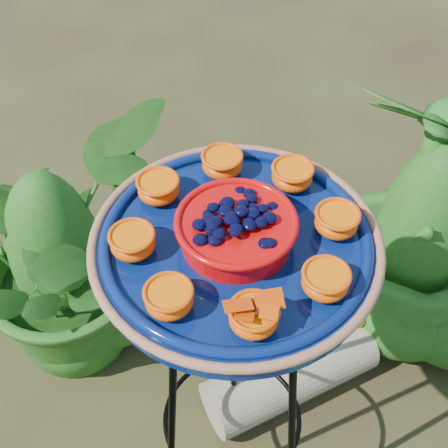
{
  "coord_description": "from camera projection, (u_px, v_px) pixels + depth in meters",
  "views": [
    {
      "loc": [
        -0.28,
        -0.72,
        1.85
      ],
      "look_at": [
        -0.13,
        0.0,
        1.05
      ],
      "focal_mm": 50.0,
      "sensor_mm": 36.0,
      "label": 1
    }
  ],
  "objects": [
    {
      "name": "shrub_back_left",
      "position": [
        56.0,
        251.0,
        1.89
      ],
      "size": [
        0.9,
        0.94,
        0.82
      ],
      "primitive_type": "imported",
      "rotation": [
        0.0,
        0.0,
        1.13
      ],
      "color": "#1E4D14",
      "rests_on": "ground"
    },
    {
      "name": "driftwood_log",
      "position": [
        290.0,
        375.0,
        1.96
      ],
      "size": [
        0.58,
        0.32,
        0.18
      ],
      "primitive_type": "cylinder",
      "rotation": [
        0.0,
        1.57,
        0.27
      ],
      "color": "tan",
      "rests_on": "ground"
    },
    {
      "name": "feeder_dish",
      "position": [
        236.0,
        242.0,
        1.09
      ],
      "size": [
        0.6,
        0.6,
        0.12
      ],
      "rotation": [
        0.0,
        0.0,
        -0.24
      ],
      "color": "#071954",
      "rests_on": "tripod_stand"
    },
    {
      "name": "tripod_stand",
      "position": [
        233.0,
        367.0,
        1.41
      ],
      "size": [
        0.43,
        0.43,
        0.98
      ],
      "rotation": [
        0.0,
        0.0,
        -0.24
      ],
      "color": "black",
      "rests_on": "ground"
    },
    {
      "name": "shrub_back_right",
      "position": [
        426.0,
        222.0,
        1.88
      ],
      "size": [
        0.74,
        0.74,
        0.95
      ],
      "primitive_type": "imported",
      "rotation": [
        0.0,
        0.0,
        2.18
      ],
      "color": "#1E4D14",
      "rests_on": "ground"
    }
  ]
}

